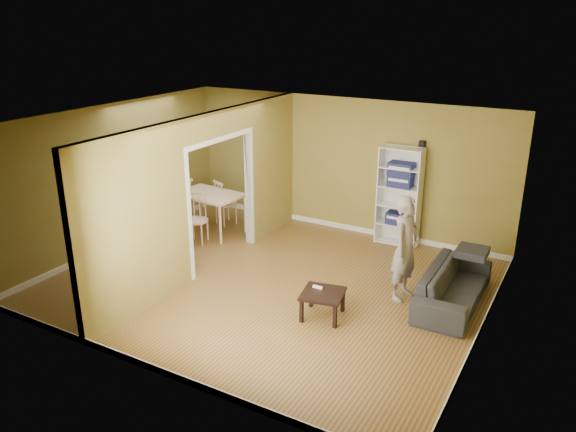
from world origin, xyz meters
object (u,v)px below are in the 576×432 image
object	(u,v)px
coffee_table	(323,296)
chair_near	(197,219)
person	(406,239)
dining_table	(210,197)
chair_left	(181,202)
chair_far	(226,202)
sofa	(454,281)
bookshelf	(400,196)

from	to	relation	value
coffee_table	chair_near	world-z (taller)	chair_near
person	dining_table	world-z (taller)	person
chair_left	chair_near	distance (m)	0.95
dining_table	chair_near	world-z (taller)	chair_near
chair_near	chair_far	bearing A→B (deg)	80.42
chair_left	dining_table	bearing A→B (deg)	111.54
coffee_table	dining_table	world-z (taller)	dining_table
sofa	coffee_table	size ratio (longest dim) A/B	3.38
person	dining_table	size ratio (longest dim) A/B	1.51
sofa	person	world-z (taller)	person
coffee_table	dining_table	distance (m)	3.88
bookshelf	dining_table	xyz separation A→B (m)	(-3.37, -1.29, -0.21)
dining_table	chair_near	bearing A→B (deg)	-78.73
coffee_table	chair_left	world-z (taller)	chair_left
chair_near	chair_far	distance (m)	1.08
coffee_table	chair_near	distance (m)	3.52
chair_left	chair_far	world-z (taller)	chair_left
chair_near	coffee_table	bearing A→B (deg)	-37.41
sofa	coffee_table	bearing A→B (deg)	130.45
person	chair_far	bearing A→B (deg)	80.80
bookshelf	chair_far	bearing A→B (deg)	-167.17
coffee_table	bookshelf	bearing A→B (deg)	90.01
dining_table	person	bearing A→B (deg)	-10.45
dining_table	chair_left	bearing A→B (deg)	-176.34
bookshelf	chair_near	bearing A→B (deg)	-150.51
bookshelf	chair_left	xyz separation A→B (m)	(-4.06, -1.33, -0.41)
coffee_table	chair_left	distance (m)	4.46
dining_table	chair_far	distance (m)	0.58
coffee_table	dining_table	bearing A→B (deg)	150.83
person	chair_near	distance (m)	4.09
sofa	dining_table	bearing A→B (deg)	82.72
person	bookshelf	bearing A→B (deg)	29.12
dining_table	coffee_table	bearing A→B (deg)	-29.17
chair_far	person	bearing A→B (deg)	-174.86
sofa	coffee_table	xyz separation A→B (m)	(-1.50, -1.30, -0.04)
sofa	chair_far	size ratio (longest dim) A/B	2.09
person	chair_near	size ratio (longest dim) A/B	2.04
chair_near	dining_table	bearing A→B (deg)	85.99
coffee_table	chair_left	bearing A→B (deg)	155.61
dining_table	chair_near	xyz separation A→B (m)	(0.11, -0.56, -0.24)
chair_left	chair_far	bearing A→B (deg)	147.30
sofa	dining_table	xyz separation A→B (m)	(-4.88, 0.58, 0.34)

